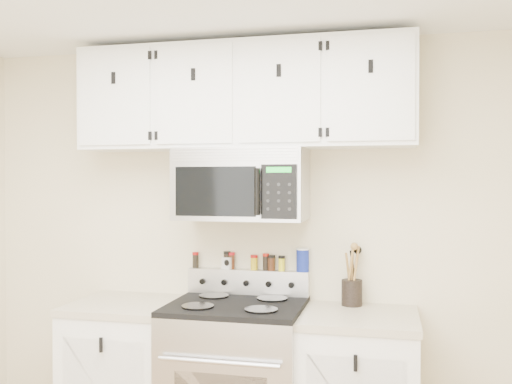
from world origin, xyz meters
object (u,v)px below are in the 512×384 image
Objects in this scene: microwave at (242,184)px; utensil_crock at (352,290)px; salt_canister at (303,260)px; range at (236,384)px.

microwave is 0.90m from utensil_crock.
microwave is 5.34× the size of salt_canister.
utensil_crock is at bearing -10.37° from salt_canister.
microwave is 0.59m from salt_canister.
utensil_crock reaches higher than salt_canister.
salt_canister is (0.34, 0.28, 0.68)m from range.
range is 0.86m from utensil_crock.
microwave is at bearing -155.39° from salt_canister.
utensil_crock is 0.34m from salt_canister.
utensil_crock reaches higher than range.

